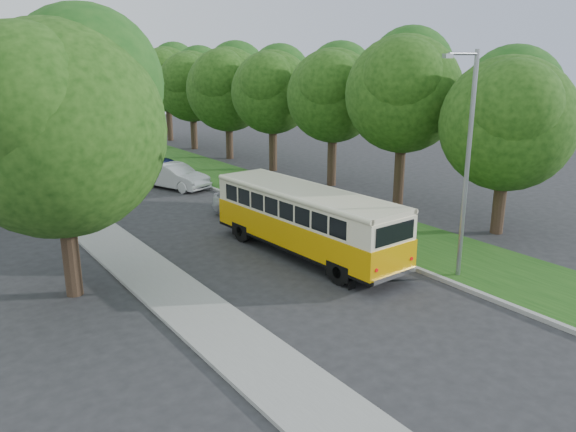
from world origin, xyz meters
TOP-DOWN VIEW (x-y plane):
  - ground at (0.00, 0.00)m, footprint 120.00×120.00m
  - curb at (3.60, 5.00)m, footprint 0.20×70.00m
  - grass_verge at (5.95, 5.00)m, footprint 4.50×70.00m
  - sidewalk at (-4.80, 5.00)m, footprint 2.20×70.00m
  - treeline at (3.15, 17.99)m, footprint 24.27×41.91m
  - lamppost_near at (4.21, -2.50)m, footprint 1.71×0.16m
  - lamppost_far at (-4.70, 16.00)m, footprint 1.71×0.16m
  - warning_sign at (-4.50, 11.98)m, footprint 0.56×0.10m
  - vintage_bus at (1.22, 2.62)m, footprint 2.95×9.51m
  - car_silver at (2.33, 8.30)m, footprint 3.10×4.84m
  - car_white at (1.91, 16.75)m, footprint 3.10×4.85m
  - car_blue at (2.24, 19.19)m, footprint 3.34×5.26m
  - car_grey at (1.72, 23.84)m, footprint 3.23×5.17m

SIDE VIEW (x-z plane):
  - ground at x=0.00m, z-range 0.00..0.00m
  - sidewalk at x=-4.80m, z-range 0.00..0.12m
  - grass_verge at x=5.95m, z-range 0.00..0.13m
  - curb at x=3.60m, z-range 0.00..0.15m
  - car_grey at x=1.72m, z-range 0.00..1.33m
  - car_blue at x=2.24m, z-range 0.00..1.42m
  - car_white at x=1.91m, z-range 0.00..1.51m
  - car_silver at x=2.33m, z-range 0.00..1.53m
  - vintage_bus at x=1.22m, z-range 0.00..2.79m
  - warning_sign at x=-4.50m, z-range 0.46..2.96m
  - lamppost_far at x=-4.70m, z-range 0.37..7.87m
  - lamppost_near at x=4.21m, z-range 0.37..8.37m
  - treeline at x=3.15m, z-range 1.20..10.66m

